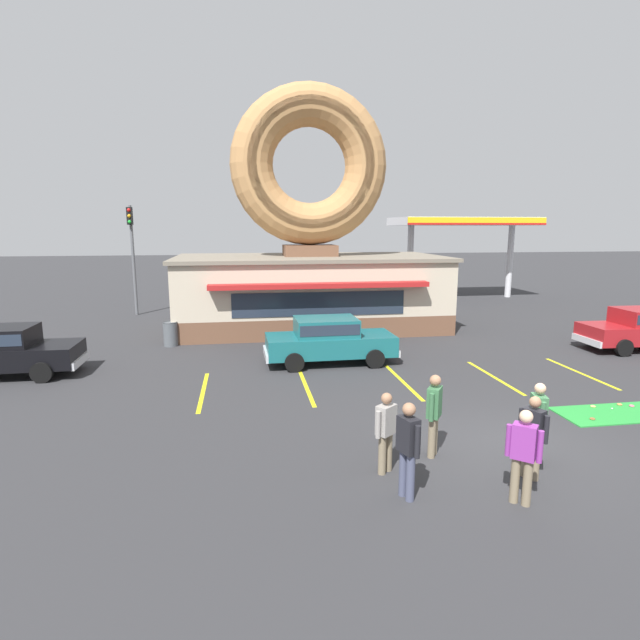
{
  "coord_description": "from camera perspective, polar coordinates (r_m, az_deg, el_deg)",
  "views": [
    {
      "loc": [
        -5.59,
        -9.14,
        4.66
      ],
      "look_at": [
        -3.37,
        5.0,
        2.0
      ],
      "focal_mm": 28.0,
      "sensor_mm": 36.0,
      "label": 1
    }
  ],
  "objects": [
    {
      "name": "ground_plane",
      "position": [
        11.68,
        21.2,
        -13.73
      ],
      "size": [
        160.0,
        160.0,
        0.0
      ],
      "primitive_type": "plane",
      "color": "#2D2D30"
    },
    {
      "name": "donut_shop_building",
      "position": [
        23.32,
        -1.17,
        8.26
      ],
      "size": [
        12.3,
        6.75,
        10.96
      ],
      "color": "brown",
      "rests_on": "ground"
    },
    {
      "name": "putting_mat",
      "position": [
        15.33,
        32.69,
        -8.84
      ],
      "size": [
        4.29,
        1.33,
        0.03
      ],
      "primitive_type": "cube",
      "color": "green",
      "rests_on": "ground"
    },
    {
      "name": "mini_donut_near_left",
      "position": [
        15.57,
        31.04,
        -8.27
      ],
      "size": [
        0.13,
        0.13,
        0.04
      ],
      "primitive_type": "torus",
      "color": "#D17F47",
      "rests_on": "putting_mat"
    },
    {
      "name": "mini_donut_near_right",
      "position": [
        15.06,
        28.74,
        -8.65
      ],
      "size": [
        0.13,
        0.13,
        0.04
      ],
      "primitive_type": "torus",
      "color": "#E5C666",
      "rests_on": "putting_mat"
    },
    {
      "name": "mini_donut_mid_centre",
      "position": [
        15.62,
        32.05,
        -8.31
      ],
      "size": [
        0.13,
        0.13,
        0.04
      ],
      "primitive_type": "torus",
      "color": "#D8667F",
      "rests_on": "putting_mat"
    },
    {
      "name": "mini_donut_mid_right",
      "position": [
        14.13,
        28.69,
        -9.87
      ],
      "size": [
        0.13,
        0.13,
        0.04
      ],
      "primitive_type": "torus",
      "color": "brown",
      "rests_on": "putting_mat"
    },
    {
      "name": "golf_ball",
      "position": [
        15.12,
        30.39,
        -8.72
      ],
      "size": [
        0.04,
        0.04,
        0.04
      ],
      "primitive_type": "sphere",
      "color": "white",
      "rests_on": "putting_mat"
    },
    {
      "name": "car_teal",
      "position": [
        17.28,
        1.0,
        -2.14
      ],
      "size": [
        4.59,
        2.04,
        1.6
      ],
      "color": "#196066",
      "rests_on": "ground"
    },
    {
      "name": "car_black",
      "position": [
        18.64,
        -32.55,
        -2.88
      ],
      "size": [
        4.57,
        2.0,
        1.6
      ],
      "color": "black",
      "rests_on": "ground"
    },
    {
      "name": "pedestrian_blue_sweater_man",
      "position": [
        8.95,
        10.01,
        -13.96
      ],
      "size": [
        0.35,
        0.57,
        1.74
      ],
      "color": "#474C66",
      "rests_on": "ground"
    },
    {
      "name": "pedestrian_hooded_kid",
      "position": [
        9.8,
        7.54,
        -12.25
      ],
      "size": [
        0.49,
        0.42,
        1.6
      ],
      "color": "#7F7056",
      "rests_on": "ground"
    },
    {
      "name": "pedestrian_leather_jacket_man",
      "position": [
        10.6,
        12.9,
        -10.12
      ],
      "size": [
        0.41,
        0.51,
        1.74
      ],
      "color": "#7F7056",
      "rests_on": "ground"
    },
    {
      "name": "pedestrian_clipboard_woman",
      "position": [
        11.0,
        23.63,
        -10.31
      ],
      "size": [
        0.33,
        0.58,
        1.65
      ],
      "color": "slate",
      "rests_on": "ground"
    },
    {
      "name": "pedestrian_beanie_man",
      "position": [
        9.33,
        22.22,
        -13.85
      ],
      "size": [
        0.47,
        0.43,
        1.68
      ],
      "color": "#7F7056",
      "rests_on": "ground"
    },
    {
      "name": "pedestrian_crossing_woman",
      "position": [
        10.3,
        23.13,
        -11.85
      ],
      "size": [
        0.39,
        0.54,
        1.61
      ],
      "color": "#7F7056",
      "rests_on": "ground"
    },
    {
      "name": "trash_bin",
      "position": [
        20.74,
        -16.71,
        -1.5
      ],
      "size": [
        0.57,
        0.57,
        0.97
      ],
      "color": "#51565B",
      "rests_on": "ground"
    },
    {
      "name": "traffic_light_pole",
      "position": [
        28.39,
        -20.68,
        7.94
      ],
      "size": [
        0.28,
        0.47,
        5.8
      ],
      "color": "#595B60",
      "rests_on": "ground"
    },
    {
      "name": "gas_station_canopy",
      "position": [
        34.45,
        16.0,
        10.46
      ],
      "size": [
        9.0,
        4.46,
        5.3
      ],
      "color": "silver",
      "rests_on": "ground"
    },
    {
      "name": "parking_stripe_far_left",
      "position": [
        14.94,
        -13.21,
        -7.93
      ],
      "size": [
        0.12,
        3.6,
        0.01
      ],
      "primitive_type": "cube",
      "color": "yellow",
      "rests_on": "ground"
    },
    {
      "name": "parking_stripe_left",
      "position": [
        15.0,
        -1.61,
        -7.57
      ],
      "size": [
        0.12,
        3.6,
        0.01
      ],
      "primitive_type": "cube",
      "color": "yellow",
      "rests_on": "ground"
    },
    {
      "name": "parking_stripe_mid_left",
      "position": [
        15.64,
        9.44,
        -6.94
      ],
      "size": [
        0.12,
        3.6,
        0.01
      ],
      "primitive_type": "cube",
      "color": "yellow",
      "rests_on": "ground"
    },
    {
      "name": "parking_stripe_centre",
      "position": [
        16.81,
        19.25,
        -6.17
      ],
      "size": [
        0.12,
        3.6,
        0.01
      ],
      "primitive_type": "cube",
      "color": "yellow",
      "rests_on": "ground"
    },
    {
      "name": "parking_stripe_mid_right",
      "position": [
        18.39,
        27.57,
        -5.37
      ],
      "size": [
        0.12,
        3.6,
        0.01
      ],
      "primitive_type": "cube",
      "color": "yellow",
      "rests_on": "ground"
    }
  ]
}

